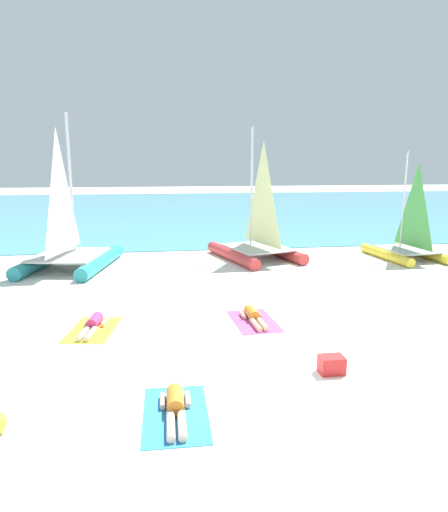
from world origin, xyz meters
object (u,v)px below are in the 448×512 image
Objects in this scene: towel_leftmost at (93,330)px; cooler_box at (332,365)px; sailboat_red at (257,240)px; sailboat_yellow at (407,243)px; sailboat_teal at (69,246)px; sunbather_center_left at (175,405)px; sunbather_leftmost at (93,324)px; sunbather_center_right at (253,316)px; towel_center_left at (176,414)px; towel_center_right at (254,321)px.

towel_leftmost is 3.80× the size of cooler_box.
sailboat_red is 11.13m from cooler_box.
sailboat_yellow reaches higher than towel_leftmost.
towel_leftmost is (1.84, -7.14, -0.90)m from sailboat_teal.
cooler_box reaches higher than sunbather_center_left.
sunbather_center_right is at bearing 9.26° from sunbather_leftmost.
towel_leftmost is 4.66m from sunbather_center_left.
cooler_box is (7.00, -10.30, -0.73)m from sailboat_teal.
sunbather_center_left is (0.00, 0.07, 0.13)m from towel_center_left.
sunbather_center_left is at bearing -124.64° from sailboat_red.
towel_leftmost is 1.00× the size of towel_center_left.
sunbather_leftmost is at bearing -64.28° from sailboat_teal.
sailboat_red is 3.62× the size of sunbather_leftmost.
sailboat_yellow is at bearing -24.25° from sailboat_red.
sunbather_leftmost is 4.77m from towel_center_left.
sailboat_red reaches higher than towel_center_right.
towel_center_left is 1.22× the size of sunbather_center_left.
cooler_box reaches higher than towel_center_right.
sailboat_teal is 12.18× the size of cooler_box.
sunbather_center_right is at bearing 94.45° from towel_center_right.
sailboat_yellow is 2.45× the size of towel_center_left.
sunbather_center_right is (6.05, -7.03, -0.78)m from sailboat_teal.
towel_leftmost and towel_center_right have the same top height.
sunbather_leftmost is at bearing 115.10° from sunbather_center_left.
sunbather_leftmost is 6.08m from cooler_box.
cooler_box is at bearing 18.89° from sunbather_center_left.
sailboat_red is (7.80, 0.78, -0.06)m from sailboat_teal.
sailboat_red is 8.03m from sunbather_center_right.
towel_leftmost is 4.21m from sunbather_center_right.
towel_center_left is at bearing -124.55° from sailboat_red.
towel_leftmost is at bearing -90.00° from sunbather_leftmost.
sailboat_red is at bearing 72.92° from sunbather_center_right.
sunbather_center_right is (-0.01, 0.07, 0.13)m from towel_center_right.
sailboat_teal is 3.89× the size of sunbather_center_right.
sunbather_center_left reaches higher than towel_center_right.
sailboat_teal is at bearing 124.19° from cooler_box.
sunbather_leftmost is 1.00× the size of sunbather_center_right.
sailboat_yellow is 15.47m from towel_center_left.
sunbather_center_left is at bearing -60.44° from sailboat_teal.
sunbather_leftmost is at bearing 114.15° from towel_center_left.
towel_center_right is (4.21, -0.02, -0.13)m from sunbather_leftmost.
sailboat_yellow reaches higher than towel_center_right.
sailboat_red is 6.61m from sailboat_yellow.
sailboat_red is 2.98× the size of towel_center_right.
sailboat_yellow is at bearing 35.32° from sunbather_center_right.
cooler_box reaches higher than towel_leftmost.
towel_leftmost is at bearing 115.55° from sunbather_center_left.
sunbather_center_left is 1.00× the size of sunbather_center_right.
sailboat_red is 2.98× the size of towel_leftmost.
towel_center_right is 3.80× the size of cooler_box.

